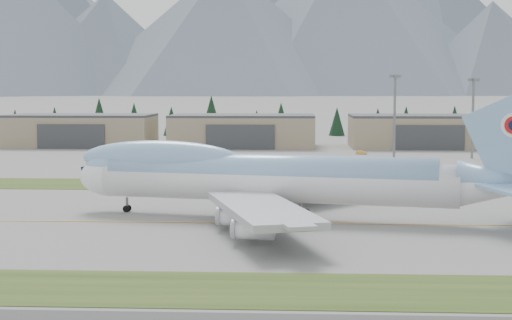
# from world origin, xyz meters

# --- Properties ---
(ground) EXTENTS (7000.00, 7000.00, 0.00)m
(ground) POSITION_xyz_m (0.00, 0.00, 0.00)
(ground) COLOR #60605E
(ground) RESTS_ON ground
(grass_strip_near) EXTENTS (400.00, 14.00, 0.08)m
(grass_strip_near) POSITION_xyz_m (0.00, -38.00, 0.00)
(grass_strip_near) COLOR #2B4217
(grass_strip_near) RESTS_ON ground
(grass_strip_far) EXTENTS (400.00, 18.00, 0.08)m
(grass_strip_far) POSITION_xyz_m (0.00, 45.00, 0.00)
(grass_strip_far) COLOR #2B4217
(grass_strip_far) RESTS_ON ground
(taxiway_line_main) EXTENTS (400.00, 0.40, 0.02)m
(taxiway_line_main) POSITION_xyz_m (0.00, 0.00, 0.00)
(taxiway_line_main) COLOR gold
(taxiway_line_main) RESTS_ON ground
(boeing_747_freighter) EXTENTS (72.03, 60.69, 18.89)m
(boeing_747_freighter) POSITION_xyz_m (-0.96, 4.77, 6.23)
(boeing_747_freighter) COLOR white
(boeing_747_freighter) RESTS_ON ground
(hangar_left) EXTENTS (48.00, 26.60, 10.80)m
(hangar_left) POSITION_xyz_m (-70.00, 149.90, 5.39)
(hangar_left) COLOR gray
(hangar_left) RESTS_ON ground
(hangar_center) EXTENTS (48.00, 26.60, 10.80)m
(hangar_center) POSITION_xyz_m (-15.00, 149.90, 5.39)
(hangar_center) COLOR gray
(hangar_center) RESTS_ON ground
(hangar_right) EXTENTS (48.00, 26.60, 10.80)m
(hangar_right) POSITION_xyz_m (45.00, 149.90, 5.39)
(hangar_right) COLOR gray
(hangar_right) RESTS_ON ground
(floodlight_masts) EXTENTS (206.82, 10.07, 24.13)m
(floodlight_masts) POSITION_xyz_m (-1.50, 109.93, 15.84)
(floodlight_masts) COLOR slate
(floodlight_masts) RESTS_ON ground
(service_vehicle_a) EXTENTS (1.93, 4.09, 1.35)m
(service_vehicle_a) POSITION_xyz_m (-19.91, 124.25, 0.00)
(service_vehicle_a) COLOR silver
(service_vehicle_a) RESTS_ON ground
(service_vehicle_b) EXTENTS (3.59, 1.82, 1.13)m
(service_vehicle_b) POSITION_xyz_m (22.31, 120.71, 0.00)
(service_vehicle_b) COLOR gold
(service_vehicle_b) RESTS_ON ground
(conifer_belt) EXTENTS (273.29, 15.51, 16.71)m
(conifer_belt) POSITION_xyz_m (-2.17, 211.57, 6.84)
(conifer_belt) COLOR black
(conifer_belt) RESTS_ON ground
(mountain_ridge_front) EXTENTS (4245.06, 1266.53, 527.69)m
(mountain_ridge_front) POSITION_xyz_m (-58.71, 2169.98, 231.29)
(mountain_ridge_front) COLOR #4C5A65
(mountain_ridge_front) RESTS_ON ground
(mountain_ridge_rear) EXTENTS (4567.00, 1076.21, 538.10)m
(mountain_ridge_rear) POSITION_xyz_m (186.47, 2900.00, 270.80)
(mountain_ridge_rear) COLOR #4C5A65
(mountain_ridge_rear) RESTS_ON ground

